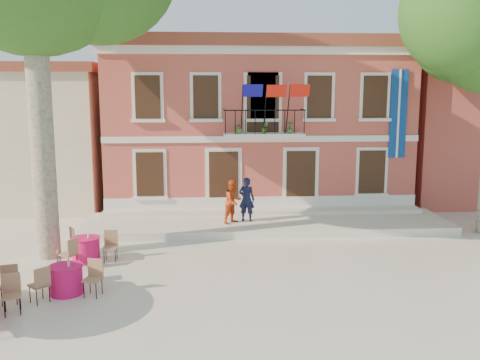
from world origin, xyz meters
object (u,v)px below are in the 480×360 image
object	(u,v)px
pedestrian_navy	(247,199)
cafe_table_3	(66,278)
cafe_table_4	(86,248)
pedestrian_orange	(233,201)

from	to	relation	value
pedestrian_navy	cafe_table_3	bearing A→B (deg)	69.74
cafe_table_3	cafe_table_4	size ratio (longest dim) A/B	0.97
pedestrian_navy	pedestrian_orange	distance (m)	0.60
pedestrian_orange	pedestrian_navy	bearing A→B (deg)	-14.11
pedestrian_orange	cafe_table_4	bearing A→B (deg)	173.40
cafe_table_3	cafe_table_4	xyz separation A→B (m)	(-0.06, 2.68, 0.00)
pedestrian_orange	cafe_table_3	distance (m)	7.73
pedestrian_orange	cafe_table_3	size ratio (longest dim) A/B	0.91
cafe_table_3	pedestrian_navy	bearing A→B (deg)	50.49
pedestrian_navy	pedestrian_orange	world-z (taller)	pedestrian_navy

